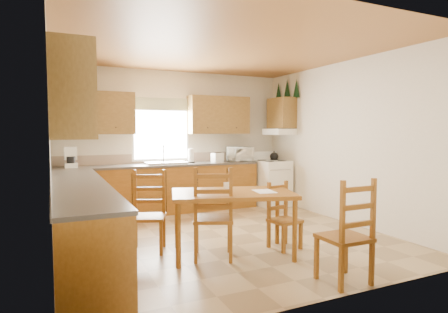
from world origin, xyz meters
name	(u,v)px	position (x,y,z in m)	size (l,w,h in m)	color
floor	(223,237)	(0.00, 0.00, 0.00)	(4.50, 4.50, 0.00)	tan
ceiling	(223,48)	(0.00, 0.00, 2.70)	(4.50, 4.50, 0.00)	#9D6732
wall_left	(50,147)	(-2.25, 0.00, 1.35)	(4.50, 4.50, 0.00)	beige
wall_right	(345,142)	(2.25, 0.00, 1.35)	(4.50, 4.50, 0.00)	beige
wall_back	(176,140)	(0.00, 2.25, 1.35)	(4.50, 4.50, 0.00)	beige
wall_front	(330,153)	(0.00, -2.25, 1.35)	(4.50, 4.50, 0.00)	beige
lower_cab_back	(162,189)	(-0.38, 1.95, 0.44)	(3.75, 0.60, 0.88)	brown
lower_cab_left	(80,223)	(-1.95, -0.15, 0.44)	(0.60, 3.60, 0.88)	brown
counter_back	(161,165)	(-0.38, 1.95, 0.90)	(3.75, 0.63, 0.04)	#46403B
counter_left	(79,185)	(-1.95, -0.15, 0.90)	(0.63, 3.60, 0.04)	#46403B
backsplash	(157,158)	(-0.38, 2.24, 1.01)	(3.75, 0.01, 0.18)	gray
upper_cab_back_left	(93,113)	(-1.55, 2.08, 1.85)	(1.41, 0.33, 0.75)	brown
upper_cab_back_right	(219,115)	(0.86, 2.08, 1.85)	(1.25, 0.33, 0.75)	brown
upper_cab_left	(64,104)	(-2.08, -0.15, 1.85)	(0.33, 3.60, 0.75)	brown
upper_cab_stove	(281,113)	(2.08, 1.65, 1.90)	(0.33, 0.62, 0.62)	brown
range_hood	(279,132)	(2.03, 1.65, 1.52)	(0.44, 0.62, 0.12)	white
window_frame	(161,130)	(-0.30, 2.22, 1.55)	(1.13, 0.02, 1.18)	white
window_pane	(161,130)	(-0.30, 2.21, 1.55)	(1.05, 0.01, 1.10)	white
window_valance	(161,104)	(-0.30, 2.19, 2.05)	(1.19, 0.01, 0.24)	#5B7143
sink_basin	(165,163)	(-0.30, 1.95, 0.94)	(0.75, 0.45, 0.04)	silver
pine_decal_a	(296,88)	(2.21, 1.33, 2.38)	(0.22, 0.22, 0.36)	black
pine_decal_b	(287,88)	(2.21, 1.65, 2.42)	(0.22, 0.22, 0.36)	black
pine_decal_c	(278,91)	(2.21, 1.97, 2.38)	(0.22, 0.22, 0.36)	black
stove	(272,183)	(1.87, 1.67, 0.45)	(0.61, 0.63, 0.91)	white
coffeemaker	(71,158)	(-1.94, 1.92, 1.08)	(0.19, 0.23, 0.32)	white
paper_towel	(191,156)	(0.22, 1.97, 1.05)	(0.12, 0.12, 0.27)	white
toaster	(217,158)	(0.74, 1.88, 1.01)	(0.22, 0.14, 0.18)	white
microwave	(240,154)	(1.25, 1.91, 1.07)	(0.49, 0.35, 0.29)	white
dining_table	(233,223)	(-0.22, -0.75, 0.40)	(1.48, 0.84, 0.79)	brown
chair_near_left	(213,213)	(-0.49, -0.75, 0.56)	(0.47, 0.44, 1.11)	brown
chair_near_right	(344,231)	(0.43, -1.99, 0.53)	(0.45, 0.43, 1.07)	brown
chair_far_left	(148,212)	(-1.15, -0.18, 0.51)	(0.43, 0.41, 1.02)	brown
chair_far_right	(285,216)	(0.51, -0.82, 0.43)	(0.36, 0.34, 0.86)	brown
table_paper	(264,191)	(0.15, -0.89, 0.79)	(0.23, 0.31, 0.00)	white
table_card	(227,187)	(-0.26, -0.66, 0.85)	(0.08, 0.02, 0.11)	white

